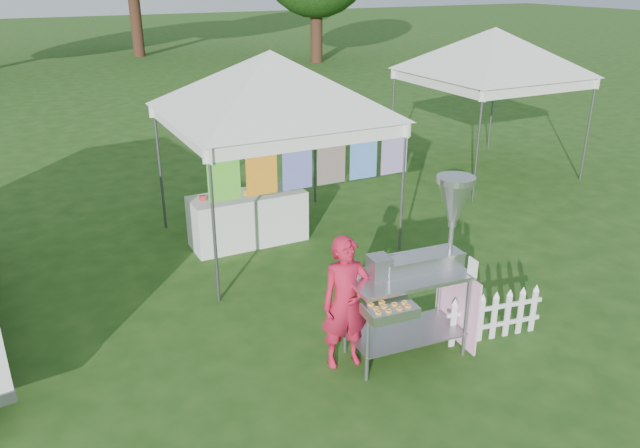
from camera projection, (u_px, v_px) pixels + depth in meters
ground at (396, 352)px, 7.13m from camera, size 120.00×120.00×0.00m
canopy_main at (270, 51)px, 8.88m from camera, size 4.24×4.24×3.45m
canopy_right at (496, 27)px, 12.43m from camera, size 4.24×4.24×3.45m
donut_cart at (427, 256)px, 6.73m from camera, size 1.53×0.95×2.03m
vendor at (346, 303)px, 6.67m from camera, size 0.59×0.43×1.51m
picket_fence at (494, 317)px, 7.30m from camera, size 1.25×0.22×0.56m
display_table at (248, 219)px, 9.87m from camera, size 1.80×0.70×0.81m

